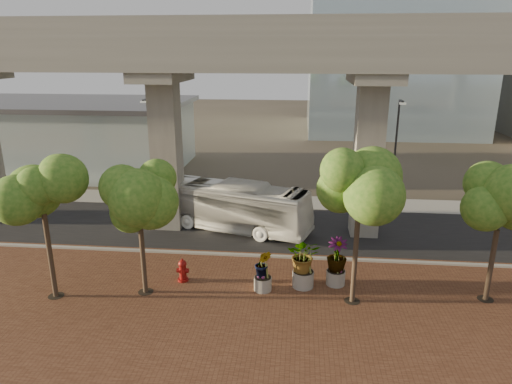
# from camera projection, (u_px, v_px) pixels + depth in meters

# --- Properties ---
(ground) EXTENTS (160.00, 160.00, 0.00)m
(ground) POSITION_uv_depth(u_px,v_px,m) (262.00, 243.00, 26.58)
(ground) COLOR #3E382D
(ground) RESTS_ON ground
(brick_plaza) EXTENTS (70.00, 13.00, 0.06)m
(brick_plaza) POSITION_uv_depth(u_px,v_px,m) (245.00, 319.00, 18.97)
(brick_plaza) COLOR brown
(brick_plaza) RESTS_ON ground
(asphalt_road) EXTENTS (90.00, 8.00, 0.04)m
(asphalt_road) POSITION_uv_depth(u_px,v_px,m) (265.00, 229.00, 28.47)
(asphalt_road) COLOR black
(asphalt_road) RESTS_ON ground
(curb_strip) EXTENTS (70.00, 0.25, 0.16)m
(curb_strip) POSITION_uv_depth(u_px,v_px,m) (259.00, 256.00, 24.65)
(curb_strip) COLOR #A19D96
(curb_strip) RESTS_ON ground
(far_sidewalk) EXTENTS (90.00, 3.00, 0.06)m
(far_sidewalk) POSITION_uv_depth(u_px,v_px,m) (271.00, 202.00, 33.69)
(far_sidewalk) COLOR #A19D96
(far_sidewalk) RESTS_ON ground
(transit_viaduct) EXTENTS (72.00, 5.60, 12.40)m
(transit_viaduct) POSITION_uv_depth(u_px,v_px,m) (266.00, 113.00, 26.31)
(transit_viaduct) COLOR gray
(transit_viaduct) RESTS_ON ground
(station_pavilion) EXTENTS (23.00, 13.00, 6.30)m
(station_pavilion) POSITION_uv_depth(u_px,v_px,m) (64.00, 134.00, 42.71)
(station_pavilion) COLOR silver
(station_pavilion) RESTS_ON ground
(transit_bus) EXTENTS (11.06, 5.75, 3.01)m
(transit_bus) POSITION_uv_depth(u_px,v_px,m) (225.00, 206.00, 28.29)
(transit_bus) COLOR silver
(transit_bus) RESTS_ON ground
(fire_hydrant) EXTENTS (0.57, 0.51, 1.14)m
(fire_hydrant) POSITION_uv_depth(u_px,v_px,m) (183.00, 270.00, 21.91)
(fire_hydrant) COLOR maroon
(fire_hydrant) RESTS_ON ground
(planter_front) EXTENTS (2.22, 2.22, 2.45)m
(planter_front) POSITION_uv_depth(u_px,v_px,m) (304.00, 258.00, 21.10)
(planter_front) COLOR #9C998D
(planter_front) RESTS_ON ground
(planter_right) EXTENTS (2.20, 2.20, 2.35)m
(planter_right) POSITION_uv_depth(u_px,v_px,m) (337.00, 257.00, 21.33)
(planter_right) COLOR gray
(planter_right) RESTS_ON ground
(planter_left) EXTENTS (1.84, 1.84, 2.02)m
(planter_left) POSITION_uv_depth(u_px,v_px,m) (263.00, 266.00, 20.86)
(planter_left) COLOR gray
(planter_left) RESTS_ON ground
(street_tree_far_west) EXTENTS (3.60, 3.60, 6.68)m
(street_tree_far_west) POSITION_uv_depth(u_px,v_px,m) (41.00, 190.00, 19.20)
(street_tree_far_west) COLOR #403224
(street_tree_far_west) RESTS_ON ground
(street_tree_near_west) EXTENTS (3.86, 3.86, 6.08)m
(street_tree_near_west) POSITION_uv_depth(u_px,v_px,m) (139.00, 204.00, 19.77)
(street_tree_near_west) COLOR #403224
(street_tree_near_west) RESTS_ON ground
(street_tree_near_east) EXTENTS (3.85, 3.85, 7.05)m
(street_tree_near_east) POSITION_uv_depth(u_px,v_px,m) (360.00, 188.00, 18.70)
(street_tree_near_east) COLOR #403224
(street_tree_near_east) RESTS_ON ground
(street_tree_far_east) EXTENTS (3.78, 3.78, 6.18)m
(street_tree_far_east) POSITION_uv_depth(u_px,v_px,m) (501.00, 206.00, 19.10)
(street_tree_far_east) COLOR #403224
(street_tree_far_east) RESTS_ON ground
(streetlamp_west) EXTENTS (0.37, 1.08, 7.43)m
(streetlamp_west) POSITION_uv_depth(u_px,v_px,m) (150.00, 142.00, 33.15)
(streetlamp_west) COLOR #313236
(streetlamp_west) RESTS_ON ground
(streetlamp_east) EXTENTS (0.38, 1.11, 7.69)m
(streetlamp_east) POSITION_uv_depth(u_px,v_px,m) (396.00, 149.00, 29.94)
(streetlamp_east) COLOR #292A2E
(streetlamp_east) RESTS_ON ground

